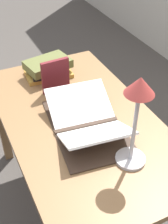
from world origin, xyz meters
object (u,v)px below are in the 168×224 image
Objects in this scene: book_standing_upright at (56,76)px; reading_lamp at (137,106)px; open_book at (87,122)px; coffee_mug at (80,94)px; book_stack_tall at (48,68)px.

reading_lamp is (0.69, 0.10, 0.22)m from book_standing_upright.
book_standing_upright is (-0.39, -0.02, 0.07)m from open_book.
reading_lamp reaches higher than open_book.
open_book reaches higher than coffee_mug.
open_book is at bearing 0.83° from book_standing_upright.
open_book is at bearing -15.66° from coffee_mug.
reading_lamp is at bearing 6.17° from book_standing_upright.
reading_lamp is (0.30, 0.08, 0.28)m from open_book.
reading_lamp reaches higher than book_stack_tall.
reading_lamp is at bearing 21.92° from open_book.
open_book is at bearing 0.27° from book_stack_tall.
book_standing_upright is 0.73m from reading_lamp.
book_standing_upright reaches higher than book_stack_tall.
coffee_mug is (0.16, 0.09, -0.06)m from book_standing_upright.
book_standing_upright is at bearing -151.57° from coffee_mug.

